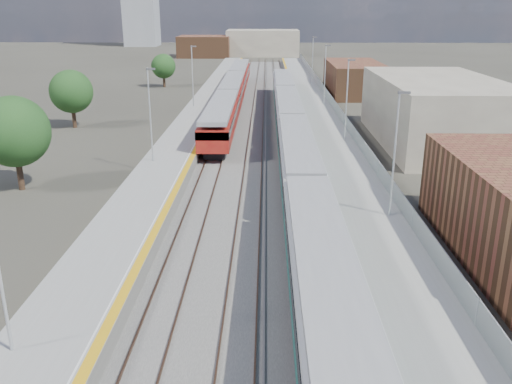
{
  "coord_description": "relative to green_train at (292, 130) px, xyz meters",
  "views": [
    {
      "loc": [
        -0.91,
        -8.77,
        12.95
      ],
      "look_at": [
        -1.51,
        22.72,
        2.2
      ],
      "focal_mm": 38.0,
      "sensor_mm": 36.0,
      "label": 1
    }
  ],
  "objects": [
    {
      "name": "ballast_bed",
      "position": [
        -3.75,
        11.82,
        -2.12
      ],
      "size": [
        10.5,
        155.0,
        0.06
      ],
      "primitive_type": "cube",
      "color": "#565451",
      "rests_on": "ground"
    },
    {
      "name": "platform_right",
      "position": [
        3.78,
        11.81,
        -1.62
      ],
      "size": [
        4.7,
        155.0,
        8.52
      ],
      "color": "slate",
      "rests_on": "ground"
    },
    {
      "name": "tree_c",
      "position": [
        -19.93,
        44.08,
        1.35
      ],
      "size": [
        4.11,
        4.11,
        5.57
      ],
      "color": "#382619",
      "rests_on": "ground"
    },
    {
      "name": "ground",
      "position": [
        -1.5,
        9.32,
        -2.15
      ],
      "size": [
        320.0,
        320.0,
        0.0
      ],
      "primitive_type": "plane",
      "color": "#47443A",
      "rests_on": "ground"
    },
    {
      "name": "tree_b",
      "position": [
        -24.19,
        10.85,
        1.92
      ],
      "size": [
        4.78,
        4.78,
        6.48
      ],
      "color": "#382619",
      "rests_on": "ground"
    },
    {
      "name": "green_train",
      "position": [
        0.0,
        0.0,
        0.0
      ],
      "size": [
        2.78,
        77.36,
        3.06
      ],
      "color": "black",
      "rests_on": "ground"
    },
    {
      "name": "tree_a",
      "position": [
        -20.71,
        -11.25,
        2.27
      ],
      "size": [
        5.18,
        5.18,
        7.02
      ],
      "color": "#382619",
      "rests_on": "ground"
    },
    {
      "name": "tree_d",
      "position": [
        18.61,
        21.84,
        1.33
      ],
      "size": [
        4.09,
        4.09,
        5.54
      ],
      "color": "#382619",
      "rests_on": "ground"
    },
    {
      "name": "tracks",
      "position": [
        -3.15,
        13.49,
        -2.05
      ],
      "size": [
        8.96,
        160.0,
        0.17
      ],
      "color": "#4C3323",
      "rests_on": "ground"
    },
    {
      "name": "red_train",
      "position": [
        -7.0,
        24.85,
        0.02
      ],
      "size": [
        2.91,
        59.01,
        3.67
      ],
      "color": "black",
      "rests_on": "ground"
    },
    {
      "name": "buildings",
      "position": [
        -19.62,
        97.92,
        8.55
      ],
      "size": [
        72.0,
        185.5,
        40.0
      ],
      "color": "brown",
      "rests_on": "ground"
    },
    {
      "name": "platform_left",
      "position": [
        -10.55,
        11.81,
        -1.64
      ],
      "size": [
        4.3,
        155.0,
        8.52
      ],
      "color": "slate",
      "rests_on": "ground"
    }
  ]
}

